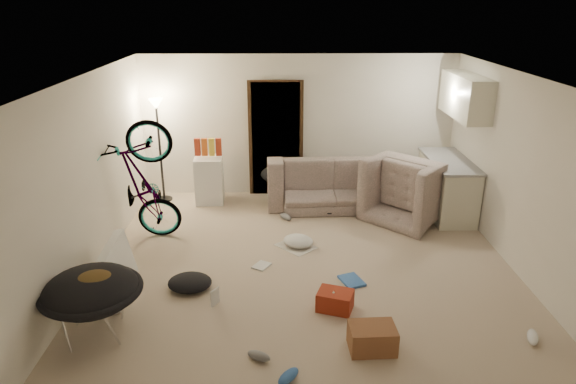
{
  "coord_description": "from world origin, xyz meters",
  "views": [
    {
      "loc": [
        -0.35,
        -5.92,
        3.37
      ],
      "look_at": [
        -0.23,
        0.6,
        0.91
      ],
      "focal_mm": 32.0,
      "sensor_mm": 36.0,
      "label": 1
    }
  ],
  "objects_px": {
    "kitchen_counter": "(447,187)",
    "mini_fridge": "(209,180)",
    "bicycle": "(146,209)",
    "saucer_chair": "(92,299)",
    "juicer": "(333,302)",
    "sofa": "(332,185)",
    "floor_lamp": "(158,128)",
    "armchair": "(413,194)",
    "tv_box": "(118,269)",
    "drink_case_a": "(372,338)",
    "drink_case_b": "(335,300)"
  },
  "relations": [
    {
      "from": "kitchen_counter",
      "to": "mini_fridge",
      "type": "bearing_deg",
      "value": 172.16
    },
    {
      "from": "bicycle",
      "to": "mini_fridge",
      "type": "distance_m",
      "value": 1.69
    },
    {
      "from": "mini_fridge",
      "to": "saucer_chair",
      "type": "bearing_deg",
      "value": -103.12
    },
    {
      "from": "kitchen_counter",
      "to": "juicer",
      "type": "bearing_deg",
      "value": -127.08
    },
    {
      "from": "sofa",
      "to": "juicer",
      "type": "relative_size",
      "value": 8.87
    },
    {
      "from": "saucer_chair",
      "to": "floor_lamp",
      "type": "bearing_deg",
      "value": 91.46
    },
    {
      "from": "armchair",
      "to": "mini_fridge",
      "type": "distance_m",
      "value": 3.48
    },
    {
      "from": "bicycle",
      "to": "tv_box",
      "type": "height_order",
      "value": "bicycle"
    },
    {
      "from": "drink_case_a",
      "to": "floor_lamp",
      "type": "bearing_deg",
      "value": 122.75
    },
    {
      "from": "sofa",
      "to": "mini_fridge",
      "type": "height_order",
      "value": "mini_fridge"
    },
    {
      "from": "floor_lamp",
      "to": "juicer",
      "type": "bearing_deg",
      "value": -52.81
    },
    {
      "from": "floor_lamp",
      "to": "kitchen_counter",
      "type": "relative_size",
      "value": 1.21
    },
    {
      "from": "kitchen_counter",
      "to": "mini_fridge",
      "type": "xyz_separation_m",
      "value": [
        -3.99,
        0.55,
        -0.03
      ]
    },
    {
      "from": "tv_box",
      "to": "drink_case_a",
      "type": "relative_size",
      "value": 2.06
    },
    {
      "from": "kitchen_counter",
      "to": "mini_fridge",
      "type": "distance_m",
      "value": 4.03
    },
    {
      "from": "saucer_chair",
      "to": "tv_box",
      "type": "xyz_separation_m",
      "value": [
        0.0,
        0.85,
        -0.13
      ]
    },
    {
      "from": "tv_box",
      "to": "drink_case_b",
      "type": "distance_m",
      "value": 2.63
    },
    {
      "from": "drink_case_b",
      "to": "juicer",
      "type": "distance_m",
      "value": 0.03
    },
    {
      "from": "sofa",
      "to": "drink_case_a",
      "type": "bearing_deg",
      "value": 88.16
    },
    {
      "from": "sofa",
      "to": "tv_box",
      "type": "relative_size",
      "value": 2.32
    },
    {
      "from": "tv_box",
      "to": "mini_fridge",
      "type": "bearing_deg",
      "value": 73.95
    },
    {
      "from": "kitchen_counter",
      "to": "drink_case_b",
      "type": "distance_m",
      "value": 3.58
    },
    {
      "from": "armchair",
      "to": "drink_case_b",
      "type": "xyz_separation_m",
      "value": [
        -1.55,
        -2.7,
        -0.27
      ]
    },
    {
      "from": "juicer",
      "to": "drink_case_a",
      "type": "bearing_deg",
      "value": -65.6
    },
    {
      "from": "bicycle",
      "to": "floor_lamp",
      "type": "bearing_deg",
      "value": 2.01
    },
    {
      "from": "drink_case_b",
      "to": "juicer",
      "type": "xyz_separation_m",
      "value": [
        -0.02,
        -0.01,
        -0.01
      ]
    },
    {
      "from": "mini_fridge",
      "to": "tv_box",
      "type": "xyz_separation_m",
      "value": [
        -0.74,
        -2.99,
        -0.09
      ]
    },
    {
      "from": "bicycle",
      "to": "drink_case_a",
      "type": "distance_m",
      "value": 3.91
    },
    {
      "from": "kitchen_counter",
      "to": "drink_case_b",
      "type": "bearing_deg",
      "value": -126.91
    },
    {
      "from": "juicer",
      "to": "bicycle",
      "type": "bearing_deg",
      "value": 143.53
    },
    {
      "from": "sofa",
      "to": "saucer_chair",
      "type": "relative_size",
      "value": 2.13
    },
    {
      "from": "kitchen_counter",
      "to": "drink_case_a",
      "type": "relative_size",
      "value": 3.2
    },
    {
      "from": "floor_lamp",
      "to": "kitchen_counter",
      "type": "height_order",
      "value": "floor_lamp"
    },
    {
      "from": "floor_lamp",
      "to": "armchair",
      "type": "bearing_deg",
      "value": -10.69
    },
    {
      "from": "saucer_chair",
      "to": "sofa",
      "type": "bearing_deg",
      "value": 52.45
    },
    {
      "from": "saucer_chair",
      "to": "bicycle",
      "type": "bearing_deg",
      "value": 90.0
    },
    {
      "from": "floor_lamp",
      "to": "drink_case_b",
      "type": "bearing_deg",
      "value": -52.45
    },
    {
      "from": "tv_box",
      "to": "bicycle",
      "type": "bearing_deg",
      "value": 87.78
    },
    {
      "from": "drink_case_a",
      "to": "juicer",
      "type": "height_order",
      "value": "drink_case_a"
    },
    {
      "from": "floor_lamp",
      "to": "armchair",
      "type": "relative_size",
      "value": 1.54
    },
    {
      "from": "mini_fridge",
      "to": "saucer_chair",
      "type": "height_order",
      "value": "mini_fridge"
    },
    {
      "from": "kitchen_counter",
      "to": "drink_case_a",
      "type": "xyz_separation_m",
      "value": [
        -1.84,
        -3.58,
        -0.31
      ]
    },
    {
      "from": "floor_lamp",
      "to": "armchair",
      "type": "distance_m",
      "value": 4.42
    },
    {
      "from": "sofa",
      "to": "bicycle",
      "type": "xyz_separation_m",
      "value": [
        -2.87,
        -1.42,
        0.17
      ]
    },
    {
      "from": "bicycle",
      "to": "armchair",
      "type": "bearing_deg",
      "value": -80.38
    },
    {
      "from": "drink_case_b",
      "to": "bicycle",
      "type": "bearing_deg",
      "value": 163.39
    },
    {
      "from": "bicycle",
      "to": "kitchen_counter",
      "type": "bearing_deg",
      "value": -79.98
    },
    {
      "from": "kitchen_counter",
      "to": "juicer",
      "type": "relative_size",
      "value": 5.94
    },
    {
      "from": "sofa",
      "to": "drink_case_b",
      "type": "height_order",
      "value": "sofa"
    },
    {
      "from": "kitchen_counter",
      "to": "mini_fridge",
      "type": "height_order",
      "value": "kitchen_counter"
    }
  ]
}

